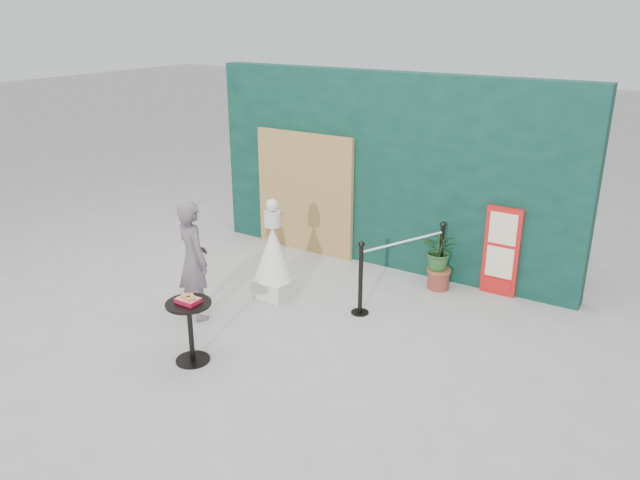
# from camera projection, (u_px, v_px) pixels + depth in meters

# --- Properties ---
(ground) EXTENTS (60.00, 60.00, 0.00)m
(ground) POSITION_uv_depth(u_px,v_px,m) (267.00, 346.00, 7.57)
(ground) COLOR #ADAAA5
(ground) RESTS_ON ground
(back_wall) EXTENTS (6.00, 0.30, 3.00)m
(back_wall) POSITION_uv_depth(u_px,v_px,m) (388.00, 172.00, 9.54)
(back_wall) COLOR black
(back_wall) RESTS_ON ground
(bamboo_fence) EXTENTS (1.80, 0.08, 2.00)m
(bamboo_fence) POSITION_uv_depth(u_px,v_px,m) (305.00, 193.00, 10.25)
(bamboo_fence) COLOR tan
(bamboo_fence) RESTS_ON ground
(woman) EXTENTS (0.69, 0.58, 1.60)m
(woman) POSITION_uv_depth(u_px,v_px,m) (193.00, 260.00, 8.04)
(woman) COLOR slate
(woman) RESTS_ON ground
(menu_board) EXTENTS (0.50, 0.07, 1.30)m
(menu_board) POSITION_uv_depth(u_px,v_px,m) (501.00, 252.00, 8.73)
(menu_board) COLOR red
(menu_board) RESTS_ON ground
(statue) EXTENTS (0.56, 0.56, 1.44)m
(statue) POSITION_uv_depth(u_px,v_px,m) (274.00, 257.00, 8.70)
(statue) COLOR silver
(statue) RESTS_ON ground
(cafe_table) EXTENTS (0.52, 0.52, 0.75)m
(cafe_table) POSITION_uv_depth(u_px,v_px,m) (190.00, 322.00, 7.09)
(cafe_table) COLOR black
(cafe_table) RESTS_ON ground
(food_basket) EXTENTS (0.26, 0.19, 0.11)m
(food_basket) POSITION_uv_depth(u_px,v_px,m) (188.00, 299.00, 6.99)
(food_basket) COLOR #AB122B
(food_basket) RESTS_ON cafe_table
(planter) EXTENTS (0.52, 0.45, 0.88)m
(planter) POSITION_uv_depth(u_px,v_px,m) (440.00, 256.00, 8.97)
(planter) COLOR brown
(planter) RESTS_ON ground
(stanchion_barrier) EXTENTS (0.84, 1.54, 1.03)m
(stanchion_barrier) POSITION_uv_depth(u_px,v_px,m) (402.00, 268.00, 8.58)
(stanchion_barrier) COLOR black
(stanchion_barrier) RESTS_ON ground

